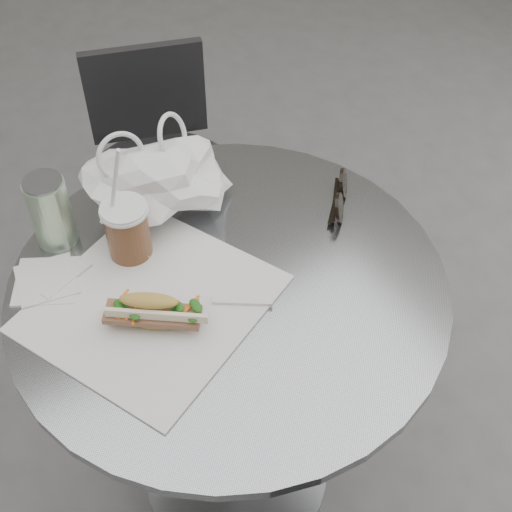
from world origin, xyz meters
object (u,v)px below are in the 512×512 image
cafe_table (232,372)px  iced_coffee (127,230)px  chair_far (164,207)px  drink_can (51,211)px  sunglasses (340,197)px  banh_mi (152,312)px

cafe_table → iced_coffee: size_ratio=3.15×
chair_far → drink_can: drink_can is taller
chair_far → sunglasses: (0.11, -0.58, 0.43)m
sunglasses → drink_can: (-0.48, 0.21, 0.05)m
cafe_table → iced_coffee: iced_coffee is taller
cafe_table → drink_can: bearing=128.6°
cafe_table → drink_can: 0.48m
iced_coffee → cafe_table: bearing=-54.8°
iced_coffee → drink_can: bearing=133.1°
iced_coffee → drink_can: 0.14m
cafe_table → chair_far: 0.67m
chair_far → sunglasses: bearing=120.1°
chair_far → sunglasses: size_ratio=6.80×
sunglasses → drink_can: 0.53m
cafe_table → banh_mi: bearing=-175.9°
drink_can → sunglasses: bearing=-23.1°
banh_mi → sunglasses: size_ratio=1.78×
iced_coffee → banh_mi: bearing=-103.6°
chair_far → banh_mi: (-0.31, -0.64, 0.44)m
banh_mi → sunglasses: (0.42, 0.06, -0.01)m
banh_mi → drink_can: size_ratio=1.39×
chair_far → banh_mi: 0.84m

